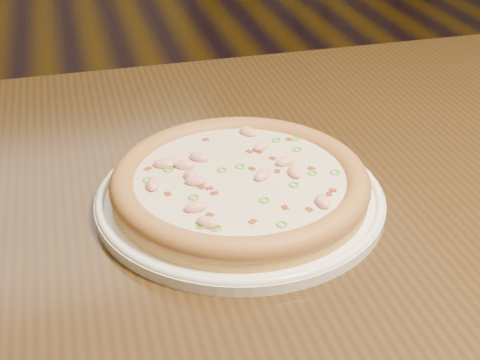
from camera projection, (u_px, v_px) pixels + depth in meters
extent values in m
plane|color=black|center=(100.00, 252.00, 1.91)|extent=(9.00, 9.00, 0.00)
cube|color=black|center=(322.00, 182.00, 0.84)|extent=(1.20, 0.80, 0.04)
cylinder|color=white|center=(240.00, 198.00, 0.76)|extent=(0.33, 0.33, 0.01)
torus|color=white|center=(240.00, 194.00, 0.75)|extent=(0.32, 0.32, 0.01)
cylinder|color=gold|center=(240.00, 187.00, 0.75)|extent=(0.29, 0.29, 0.02)
torus|color=#BA7E38|center=(240.00, 180.00, 0.74)|extent=(0.29, 0.29, 0.03)
cylinder|color=beige|center=(240.00, 178.00, 0.74)|extent=(0.24, 0.24, 0.00)
ellipsoid|color=#F2B29E|center=(262.00, 146.00, 0.80)|extent=(0.03, 0.02, 0.01)
ellipsoid|color=#F2B29E|center=(196.00, 207.00, 0.68)|extent=(0.02, 0.01, 0.01)
ellipsoid|color=#F2B29E|center=(295.00, 172.00, 0.74)|extent=(0.01, 0.02, 0.01)
ellipsoid|color=#F2B29E|center=(164.00, 164.00, 0.76)|extent=(0.03, 0.02, 0.01)
ellipsoid|color=#F2B29E|center=(248.00, 132.00, 0.83)|extent=(0.02, 0.03, 0.01)
ellipsoid|color=#F2B29E|center=(323.00, 201.00, 0.69)|extent=(0.01, 0.02, 0.01)
ellipsoid|color=#F2B29E|center=(199.00, 157.00, 0.77)|extent=(0.03, 0.03, 0.01)
ellipsoid|color=#F2B29E|center=(263.00, 175.00, 0.74)|extent=(0.03, 0.03, 0.01)
ellipsoid|color=#F2B29E|center=(286.00, 161.00, 0.76)|extent=(0.03, 0.02, 0.01)
ellipsoid|color=#F2B29E|center=(196.00, 181.00, 0.73)|extent=(0.03, 0.02, 0.01)
ellipsoid|color=#F2B29E|center=(173.00, 161.00, 0.76)|extent=(0.03, 0.02, 0.01)
ellipsoid|color=#F2B29E|center=(185.00, 165.00, 0.76)|extent=(0.03, 0.02, 0.01)
ellipsoid|color=#F2B29E|center=(208.00, 222.00, 0.66)|extent=(0.03, 0.03, 0.01)
ellipsoid|color=#F2B29E|center=(153.00, 184.00, 0.72)|extent=(0.02, 0.03, 0.01)
ellipsoid|color=#F2B29E|center=(192.00, 176.00, 0.73)|extent=(0.02, 0.03, 0.01)
cube|color=maroon|center=(309.00, 210.00, 0.68)|extent=(0.01, 0.01, 0.00)
cube|color=maroon|center=(329.00, 195.00, 0.71)|extent=(0.01, 0.01, 0.00)
cube|color=maroon|center=(272.00, 159.00, 0.78)|extent=(0.01, 0.01, 0.00)
cube|color=maroon|center=(214.00, 194.00, 0.71)|extent=(0.01, 0.01, 0.00)
cube|color=maroon|center=(277.00, 172.00, 0.75)|extent=(0.01, 0.01, 0.00)
cube|color=maroon|center=(206.00, 140.00, 0.82)|extent=(0.01, 0.01, 0.00)
cube|color=maroon|center=(259.00, 153.00, 0.79)|extent=(0.01, 0.01, 0.00)
cube|color=maroon|center=(201.00, 188.00, 0.72)|extent=(0.01, 0.01, 0.00)
cube|color=maroon|center=(285.00, 208.00, 0.69)|extent=(0.01, 0.01, 0.00)
cube|color=maroon|center=(253.00, 222.00, 0.67)|extent=(0.01, 0.01, 0.00)
cube|color=maroon|center=(209.00, 189.00, 0.72)|extent=(0.01, 0.01, 0.00)
cube|color=maroon|center=(289.00, 140.00, 0.82)|extent=(0.01, 0.01, 0.00)
cube|color=maroon|center=(168.00, 195.00, 0.71)|extent=(0.01, 0.01, 0.00)
cube|color=maroon|center=(252.00, 169.00, 0.76)|extent=(0.01, 0.01, 0.00)
cube|color=maroon|center=(210.00, 216.00, 0.68)|extent=(0.01, 0.01, 0.00)
cube|color=maroon|center=(148.00, 169.00, 0.76)|extent=(0.01, 0.01, 0.00)
cube|color=maroon|center=(333.00, 191.00, 0.72)|extent=(0.01, 0.01, 0.00)
cube|color=maroon|center=(311.00, 169.00, 0.76)|extent=(0.01, 0.01, 0.00)
cube|color=maroon|center=(250.00, 152.00, 0.79)|extent=(0.01, 0.01, 0.00)
torus|color=#59B035|center=(202.00, 226.00, 0.66)|extent=(0.02, 0.02, 0.00)
torus|color=#59B035|center=(148.00, 180.00, 0.73)|extent=(0.02, 0.02, 0.00)
torus|color=#59B035|center=(222.00, 170.00, 0.75)|extent=(0.01, 0.01, 0.00)
torus|color=#59B035|center=(264.00, 200.00, 0.70)|extent=(0.02, 0.02, 0.00)
torus|color=#59B035|center=(169.00, 170.00, 0.75)|extent=(0.02, 0.02, 0.00)
torus|color=#59B035|center=(240.00, 166.00, 0.76)|extent=(0.02, 0.02, 0.00)
torus|color=#59B035|center=(282.00, 224.00, 0.66)|extent=(0.01, 0.01, 0.00)
torus|color=#59B035|center=(294.00, 185.00, 0.73)|extent=(0.02, 0.02, 0.00)
torus|color=#59B035|center=(295.00, 139.00, 0.82)|extent=(0.02, 0.02, 0.00)
torus|color=#59B035|center=(335.00, 172.00, 0.75)|extent=(0.01, 0.01, 0.00)
torus|color=#59B035|center=(297.00, 150.00, 0.79)|extent=(0.01, 0.01, 0.00)
torus|color=#59B035|center=(216.00, 228.00, 0.66)|extent=(0.01, 0.01, 0.00)
torus|color=#59B035|center=(312.00, 173.00, 0.75)|extent=(0.02, 0.02, 0.00)
torus|color=#59B035|center=(276.00, 140.00, 0.81)|extent=(0.01, 0.01, 0.00)
torus|color=#59B035|center=(194.00, 198.00, 0.70)|extent=(0.02, 0.02, 0.00)
torus|color=#59B035|center=(288.00, 161.00, 0.77)|extent=(0.02, 0.02, 0.00)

